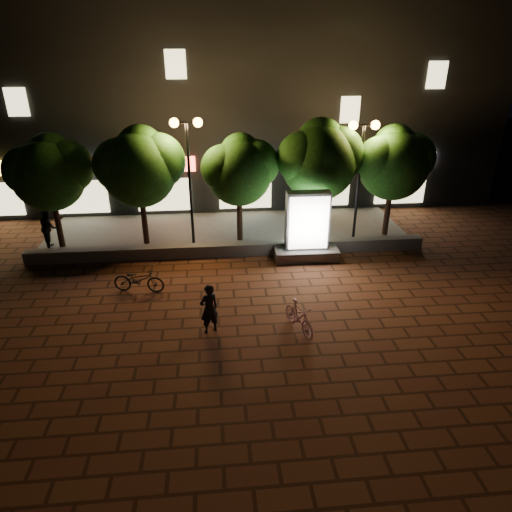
{
  "coord_description": "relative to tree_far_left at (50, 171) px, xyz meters",
  "views": [
    {
      "loc": [
        -0.51,
        -12.52,
        7.72
      ],
      "look_at": [
        0.83,
        1.5,
        1.09
      ],
      "focal_mm": 31.34,
      "sensor_mm": 36.0,
      "label": 1
    }
  ],
  "objects": [
    {
      "name": "tree_right",
      "position": [
        10.8,
        0.0,
        0.27
      ],
      "size": [
        3.72,
        3.1,
        5.07
      ],
      "color": "black",
      "rests_on": "sidewalk"
    },
    {
      "name": "street_lamp_right",
      "position": [
        12.45,
        -0.26,
        0.6
      ],
      "size": [
        1.26,
        0.36,
        4.98
      ],
      "color": "black",
      "rests_on": "sidewalk"
    },
    {
      "name": "rider",
      "position": [
        6.14,
        -6.8,
        -2.5
      ],
      "size": [
        0.68,
        0.59,
        1.58
      ],
      "primitive_type": "imported",
      "rotation": [
        0.0,
        0.0,
        3.58
      ],
      "color": "black",
      "rests_on": "ground"
    },
    {
      "name": "scooter_parked",
      "position": [
        3.71,
        -4.15,
        -2.83
      ],
      "size": [
        1.85,
        0.93,
        0.93
      ],
      "primitive_type": "imported",
      "rotation": [
        0.0,
        0.0,
        1.39
      ],
      "color": "black",
      "rests_on": "ground"
    },
    {
      "name": "tree_mid",
      "position": [
        7.5,
        -0.0,
        -0.08
      ],
      "size": [
        3.24,
        2.7,
        4.5
      ],
      "color": "black",
      "rests_on": "sidewalk"
    },
    {
      "name": "ad_kiosk",
      "position": [
        9.98,
        -1.96,
        -2.19
      ],
      "size": [
        2.54,
        1.29,
        2.73
      ],
      "color": "#64615D",
      "rests_on": "ground"
    },
    {
      "name": "street_lamp_left",
      "position": [
        5.45,
        -0.26,
        0.74
      ],
      "size": [
        1.26,
        0.36,
        5.18
      ],
      "color": "black",
      "rests_on": "sidewalk"
    },
    {
      "name": "pedestrian",
      "position": [
        -0.43,
        -0.11,
        -2.32
      ],
      "size": [
        0.94,
        1.05,
        1.78
      ],
      "primitive_type": "imported",
      "rotation": [
        0.0,
        0.0,
        1.94
      ],
      "color": "black",
      "rests_on": "sidewalk"
    },
    {
      "name": "building_block",
      "position": [
        6.94,
        7.53,
        1.7
      ],
      "size": [
        28.0,
        8.12,
        11.3
      ],
      "color": "black",
      "rests_on": "ground"
    },
    {
      "name": "tree_far_right",
      "position": [
        14.0,
        0.0,
        0.08
      ],
      "size": [
        3.48,
        2.9,
        4.76
      ],
      "color": "black",
      "rests_on": "sidewalk"
    },
    {
      "name": "ground",
      "position": [
        6.95,
        -5.46,
        -3.29
      ],
      "size": [
        80.0,
        80.0,
        0.0
      ],
      "primitive_type": "plane",
      "color": "#542D1A",
      "rests_on": "ground"
    },
    {
      "name": "tree_far_left",
      "position": [
        0.0,
        0.0,
        0.0
      ],
      "size": [
        3.36,
        2.8,
        4.63
      ],
      "color": "black",
      "rests_on": "sidewalk"
    },
    {
      "name": "sidewalk",
      "position": [
        6.95,
        1.04,
        -3.25
      ],
      "size": [
        16.0,
        5.0,
        0.08
      ],
      "primitive_type": "cube",
      "color": "#64615D",
      "rests_on": "ground"
    },
    {
      "name": "tree_left",
      "position": [
        3.5,
        0.0,
        0.15
      ],
      "size": [
        3.6,
        3.0,
        4.89
      ],
      "color": "black",
      "rests_on": "sidewalk"
    },
    {
      "name": "scooter_pink",
      "position": [
        8.76,
        -7.0,
        -2.82
      ],
      "size": [
        0.95,
        1.62,
        0.94
      ],
      "primitive_type": "imported",
      "rotation": [
        0.0,
        0.0,
        0.35
      ],
      "color": "#BA758C",
      "rests_on": "ground"
    },
    {
      "name": "retaining_wall",
      "position": [
        6.95,
        -1.46,
        -3.04
      ],
      "size": [
        16.0,
        0.45,
        0.5
      ],
      "primitive_type": "cube",
      "color": "#64615D",
      "rests_on": "ground"
    }
  ]
}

